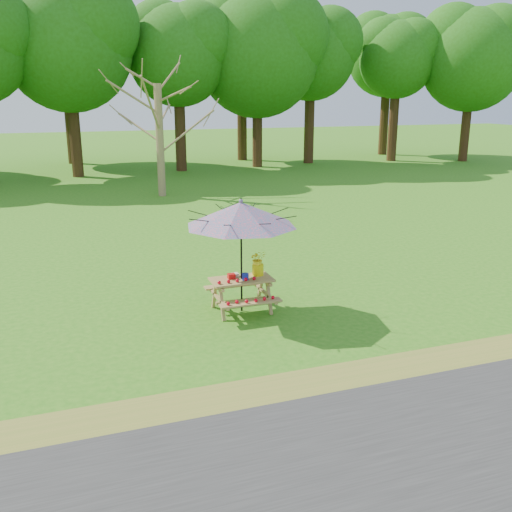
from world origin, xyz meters
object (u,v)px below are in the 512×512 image
object	(u,v)px
flower_bucket	(258,262)
bare_tree	(155,34)
patio_umbrella	(241,214)
picnic_table	(242,295)

from	to	relation	value
flower_bucket	bare_tree	bearing A→B (deg)	87.34
patio_umbrella	bare_tree	bearing A→B (deg)	85.80
bare_tree	patio_umbrella	distance (m)	14.50
picnic_table	patio_umbrella	xyz separation A→B (m)	(0.00, 0.00, 1.62)
picnic_table	flower_bucket	size ratio (longest dim) A/B	2.61
bare_tree	patio_umbrella	world-z (taller)	bare_tree
flower_bucket	patio_umbrella	bearing A→B (deg)	-164.01
patio_umbrella	picnic_table	bearing A→B (deg)	-95.19
bare_tree	flower_bucket	xyz separation A→B (m)	(-0.63, -13.65, -5.47)
picnic_table	flower_bucket	bearing A→B (deg)	16.45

